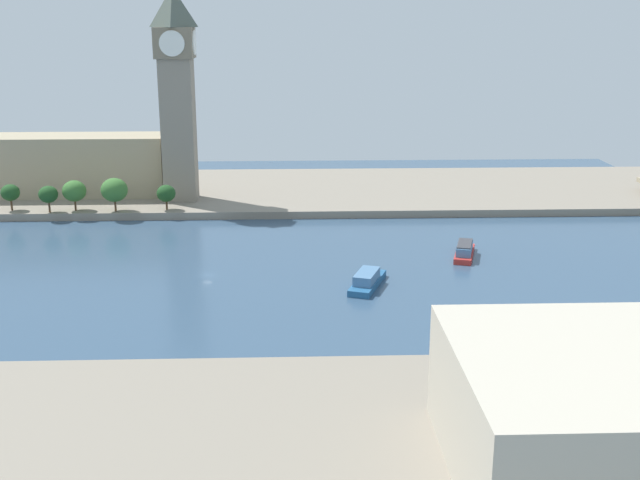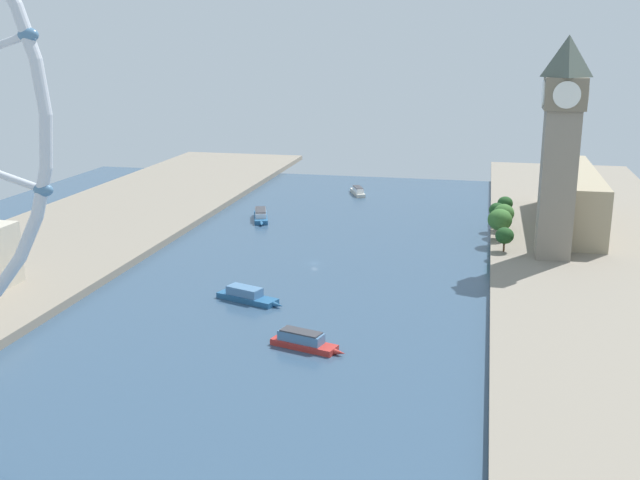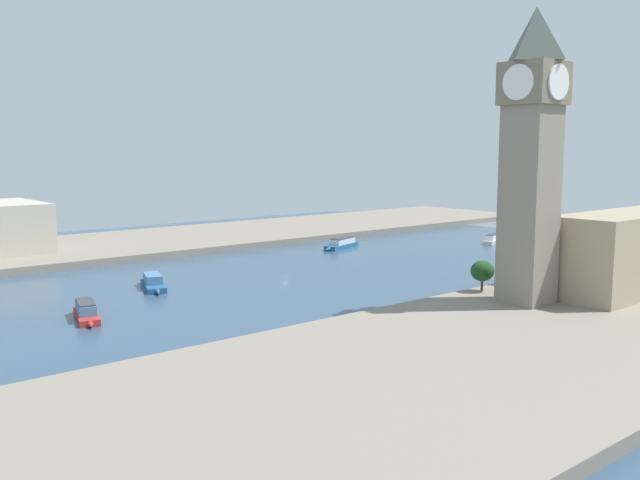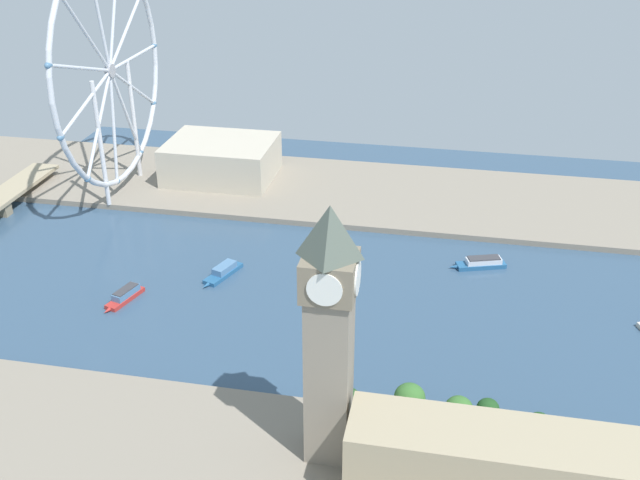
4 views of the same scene
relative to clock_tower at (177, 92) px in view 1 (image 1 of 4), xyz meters
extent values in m
plane|color=#334C66|center=(92.66, 19.55, -47.64)|extent=(397.83, 397.83, 0.00)
cube|color=gray|center=(-21.25, 19.55, -46.14)|extent=(90.00, 520.00, 3.00)
cube|color=gray|center=(206.57, 19.55, -46.14)|extent=(90.00, 520.00, 3.00)
cube|color=gray|center=(0.00, 0.00, -15.61)|extent=(13.12, 13.12, 58.05)
cube|color=#776B57|center=(0.00, 0.00, 19.48)|extent=(15.22, 15.22, 12.13)
pyramid|color=#4C564C|center=(0.00, 0.00, 33.26)|extent=(13.77, 13.77, 15.43)
cylinder|color=white|center=(0.00, 7.87, 19.48)|extent=(9.97, 0.50, 9.97)
cylinder|color=white|center=(0.00, -7.87, 19.48)|extent=(9.97, 0.50, 9.97)
cylinder|color=white|center=(7.87, 0.00, 19.48)|extent=(0.50, 9.97, 9.97)
cylinder|color=white|center=(-7.87, 0.00, 19.48)|extent=(0.50, 9.97, 9.97)
cube|color=tan|center=(-11.54, -57.36, -31.87)|extent=(22.00, 98.72, 25.53)
cylinder|color=#513823|center=(17.40, -65.03, -42.48)|extent=(0.80, 0.80, 4.32)
ellipsoid|color=#1E471E|center=(17.40, -65.03, -37.38)|extent=(7.34, 7.34, 6.61)
cylinder|color=#513823|center=(21.25, -49.07, -42.50)|extent=(0.80, 0.80, 4.27)
ellipsoid|color=#1E471E|center=(21.25, -49.07, -37.37)|extent=(7.49, 7.49, 6.74)
cylinder|color=#513823|center=(18.44, -39.68, -42.53)|extent=(0.80, 0.80, 4.22)
ellipsoid|color=#386B2D|center=(18.44, -39.68, -36.70)|extent=(9.30, 9.30, 8.37)
cylinder|color=#513823|center=(20.33, -23.52, -42.42)|extent=(0.80, 0.80, 4.43)
ellipsoid|color=#386B2D|center=(20.33, -23.52, -36.03)|extent=(10.45, 10.45, 9.40)
cylinder|color=#513823|center=(18.55, -3.64, -42.79)|extent=(0.80, 0.80, 3.70)
ellipsoid|color=#1E471E|center=(18.55, -3.64, -37.94)|extent=(7.48, 7.48, 6.73)
cube|color=#BCB29E|center=(211.48, 102.89, -33.68)|extent=(48.37, 60.91, 21.90)
cube|color=#B22D28|center=(76.41, 103.69, -46.71)|extent=(20.71, 10.91, 1.85)
cone|color=#B22D28|center=(65.28, 106.86, -46.71)|extent=(3.96, 2.76, 1.85)
cube|color=teal|center=(77.37, 103.41, -44.39)|extent=(14.29, 8.28, 2.80)
cube|color=#38383D|center=(77.37, 103.41, -42.78)|extent=(12.93, 7.69, 0.42)
cube|color=#235684|center=(105.02, 68.46, -46.68)|extent=(23.10, 13.47, 1.92)
cone|color=#235684|center=(92.84, 72.77, -46.68)|extent=(4.41, 3.15, 1.92)
cube|color=teal|center=(106.07, 68.09, -44.26)|extent=(13.38, 9.18, 2.92)
camera|label=1|loc=(327.31, 46.15, 30.26)|focal=44.44mm
camera|label=2|loc=(27.95, 300.85, 39.20)|focal=42.19mm
camera|label=3|loc=(-115.23, 177.26, 1.16)|focal=38.84mm
camera|label=4|loc=(-175.27, -31.55, 122.57)|focal=41.59mm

